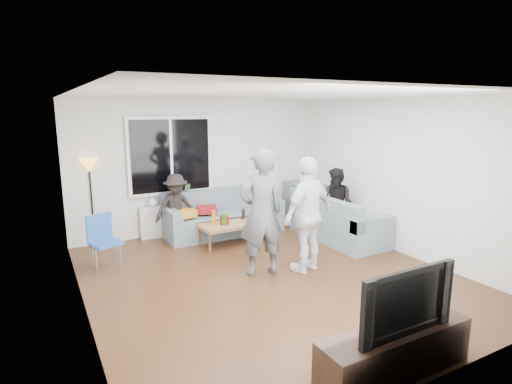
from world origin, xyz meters
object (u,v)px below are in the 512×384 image
coffee_table (230,234)px  spectator_right (336,204)px  tv_console (395,351)px  sofa_right_section (337,217)px  television (399,298)px  sofa_back_section (224,212)px  floor_lamp (92,203)px  player_left (261,213)px  side_chair (106,244)px  spectator_back (176,208)px  player_right (308,215)px

coffee_table → spectator_right: size_ratio=0.82×
spectator_right → tv_console: bearing=-46.9°
sofa_right_section → television: 4.06m
sofa_back_section → floor_lamp: bearing=169.0°
player_left → tv_console: bearing=96.0°
sofa_right_section → tv_console: size_ratio=1.25×
side_chair → television: 4.33m
sofa_right_section → floor_lamp: bearing=66.2°
side_chair → spectator_back: size_ratio=0.69×
coffee_table → player_left: 1.64m
side_chair → sofa_right_section: bearing=-24.7°
coffee_table → spectator_back: spectator_back is taller
sofa_back_section → player_right: size_ratio=1.32×
side_chair → television: size_ratio=0.80×
player_right → tv_console: player_right is taller
coffee_table → player_left: bearing=-97.1°
television → sofa_back_section: bearing=84.9°
sofa_right_section → television: bearing=147.9°
sofa_right_section → player_right: player_right is taller
side_chair → spectator_back: 1.69m
sofa_right_section → floor_lamp: floor_lamp is taller
sofa_back_section → player_left: bearing=-99.5°
spectator_right → spectator_back: spectator_right is taller
sofa_back_section → player_right: bearing=-81.8°
spectator_right → tv_console: 4.11m
tv_console → spectator_right: bearing=58.2°
player_left → spectator_right: size_ratio=1.40×
coffee_table → television: 4.15m
coffee_table → player_left: player_left is taller
side_chair → floor_lamp: bearing=71.5°
television → tv_console: bearing=0.0°
side_chair → television: television is taller
player_left → sofa_right_section: bearing=-152.0°
side_chair → spectator_right: 4.10m
side_chair → player_right: player_right is taller
sofa_back_section → tv_console: size_ratio=1.44×
sofa_back_section → spectator_back: bearing=178.2°
spectator_right → coffee_table: bearing=-123.6°
player_left → tv_console: 2.74m
sofa_right_section → player_right: 1.76m
sofa_right_section → player_left: bearing=110.5°
television → spectator_back: bearing=96.2°
floor_lamp → player_right: size_ratio=0.90×
floor_lamp → spectator_back: size_ratio=1.24×
sofa_right_section → player_left: player_left is taller
sofa_right_section → tv_console: (-2.15, -3.43, -0.20)m
coffee_table → floor_lamp: bearing=152.7°
floor_lamp → sofa_back_section: bearing=-11.0°
sofa_right_section → player_right: size_ratio=1.15×
side_chair → floor_lamp: 1.40m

